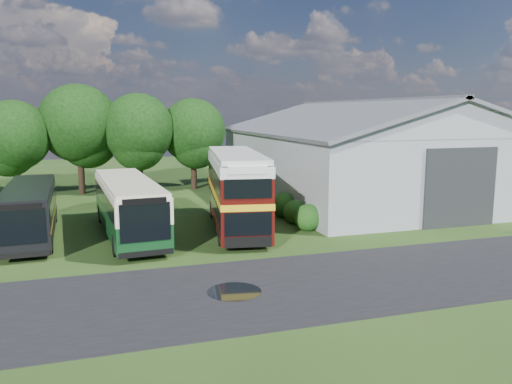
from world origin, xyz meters
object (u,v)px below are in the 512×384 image
object	(u,v)px
storage_shed	(364,148)
bus_maroon_double	(236,191)
bus_dark_single	(30,210)
bus_green_single	(128,206)

from	to	relation	value
storage_shed	bus_maroon_double	world-z (taller)	storage_shed
storage_shed	bus_dark_single	bearing A→B (deg)	-164.70
storage_shed	bus_green_single	world-z (taller)	storage_shed
storage_shed	bus_dark_single	distance (m)	26.40
storage_shed	bus_green_single	size ratio (longest dim) A/B	2.04
bus_maroon_double	bus_dark_single	xyz separation A→B (m)	(-11.84, 1.48, -0.77)
bus_maroon_double	storage_shed	bearing A→B (deg)	41.03
bus_green_single	bus_dark_single	distance (m)	5.51
storage_shed	bus_maroon_double	size ratio (longest dim) A/B	2.18
storage_shed	bus_maroon_double	bearing A→B (deg)	-148.09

